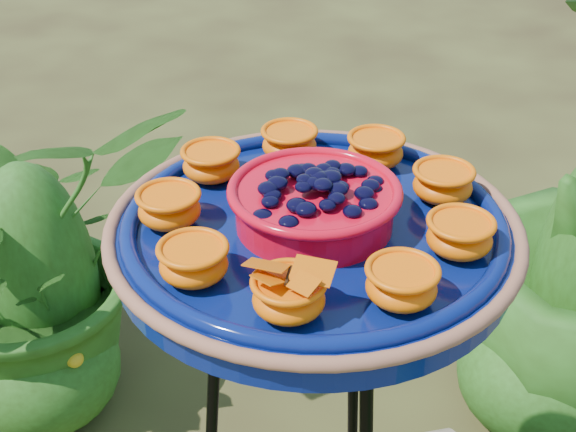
# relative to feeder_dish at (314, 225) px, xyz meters

# --- Properties ---
(feeder_dish) EXTENTS (0.61, 0.61, 0.11)m
(feeder_dish) POSITION_rel_feeder_dish_xyz_m (0.00, 0.00, 0.00)
(feeder_dish) COLOR #071457
(feeder_dish) RESTS_ON tripod_stand
(shrub_back_left) EXTENTS (0.97, 0.98, 0.82)m
(shrub_back_left) POSITION_rel_feeder_dish_xyz_m (-0.78, 0.62, -0.58)
(shrub_back_left) COLOR #234913
(shrub_back_left) RESTS_ON ground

